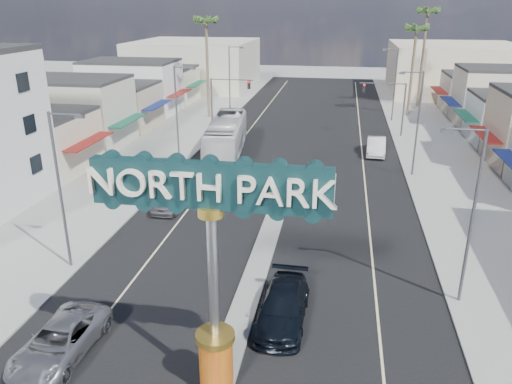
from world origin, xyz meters
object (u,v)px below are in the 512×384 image
at_px(streetlight_r_near, 470,210).
at_px(suv_right, 283,306).
at_px(streetlight_r_mid, 416,119).
at_px(car_parked_right, 376,146).
at_px(streetlight_l_near, 62,184).
at_px(streetlight_l_mid, 178,110).
at_px(suv_left, 60,341).
at_px(car_parked_left, 171,198).
at_px(gateway_sign, 212,255).
at_px(traffic_signal_left, 226,94).
at_px(palm_right_far, 427,17).
at_px(palm_right_mid, 416,33).
at_px(streetlight_r_far, 394,81).
at_px(palm_left_far, 206,26).
at_px(streetlight_l_far, 231,77).
at_px(traffic_signal_right, 388,98).
at_px(city_bus, 226,136).

relative_size(streetlight_r_near, suv_right, 1.65).
xyz_separation_m(streetlight_r_mid, car_parked_right, (-2.62, 6.35, -4.23)).
distance_m(streetlight_l_near, streetlight_l_mid, 20.00).
relative_size(streetlight_l_near, suv_right, 1.65).
distance_m(streetlight_l_near, suv_left, 9.04).
distance_m(streetlight_r_near, car_parked_left, 20.91).
bearing_deg(car_parked_left, gateway_sign, -64.36).
xyz_separation_m(streetlight_r_near, suv_left, (-17.48, -7.18, -4.32)).
bearing_deg(traffic_signal_left, suv_left, -87.02).
bearing_deg(suv_left, palm_right_far, 71.84).
xyz_separation_m(streetlight_r_near, palm_right_mid, (2.57, 46.00, 5.54)).
bearing_deg(streetlight_l_near, streetlight_r_mid, 43.79).
relative_size(traffic_signal_left, palm_right_far, 0.43).
xyz_separation_m(streetlight_r_near, streetlight_r_far, (0.00, 42.00, 0.00)).
xyz_separation_m(traffic_signal_left, streetlight_r_near, (19.62, -33.99, 0.79)).
bearing_deg(palm_left_far, palm_right_far, 23.20).
bearing_deg(streetlight_l_near, streetlight_l_far, 90.00).
bearing_deg(streetlight_r_far, streetlight_r_near, -90.00).
bearing_deg(palm_right_mid, palm_right_far, 71.57).
height_order(streetlight_l_near, streetlight_r_far, same).
bearing_deg(streetlight_r_near, streetlight_l_mid, 136.21).
distance_m(gateway_sign, palm_right_mid, 55.76).
bearing_deg(palm_right_far, traffic_signal_right, -107.90).
bearing_deg(traffic_signal_right, palm_left_far, 164.85).
relative_size(traffic_signal_left, palm_right_mid, 0.50).
bearing_deg(streetlight_r_mid, suv_left, -122.74).
height_order(traffic_signal_left, suv_right, traffic_signal_left).
bearing_deg(car_parked_left, streetlight_l_mid, 105.94).
distance_m(palm_left_far, city_bus, 19.52).
bearing_deg(streetlight_r_mid, streetlight_r_near, -90.00).
bearing_deg(city_bus, suv_right, -77.80).
bearing_deg(car_parked_right, streetlight_l_mid, -157.56).
bearing_deg(suv_left, palm_left_far, 99.46).
distance_m(traffic_signal_right, streetlight_r_near, 34.03).
height_order(gateway_sign, streetlight_r_far, gateway_sign).
xyz_separation_m(streetlight_l_near, car_parked_right, (18.24, 26.35, -4.23)).
xyz_separation_m(streetlight_l_mid, palm_left_far, (-2.57, 20.00, 6.43)).
xyz_separation_m(streetlight_l_near, streetlight_r_near, (20.87, 0.00, 0.00)).
relative_size(gateway_sign, palm_left_far, 0.70).
height_order(traffic_signal_right, streetlight_r_far, streetlight_r_far).
height_order(streetlight_l_mid, palm_left_far, palm_left_far).
height_order(suv_right, car_parked_left, suv_right).
relative_size(streetlight_l_near, streetlight_r_near, 1.00).
height_order(palm_left_far, city_bus, palm_left_far).
distance_m(gateway_sign, traffic_signal_left, 43.04).
xyz_separation_m(streetlight_r_near, streetlight_r_mid, (0.00, 20.00, 0.00)).
bearing_deg(gateway_sign, car_parked_right, 77.19).
distance_m(suv_right, car_parked_left, 15.85).
xyz_separation_m(traffic_signal_right, palm_right_mid, (3.82, 12.01, 6.33)).
xyz_separation_m(traffic_signal_right, streetlight_l_far, (-19.62, 8.01, 0.79)).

